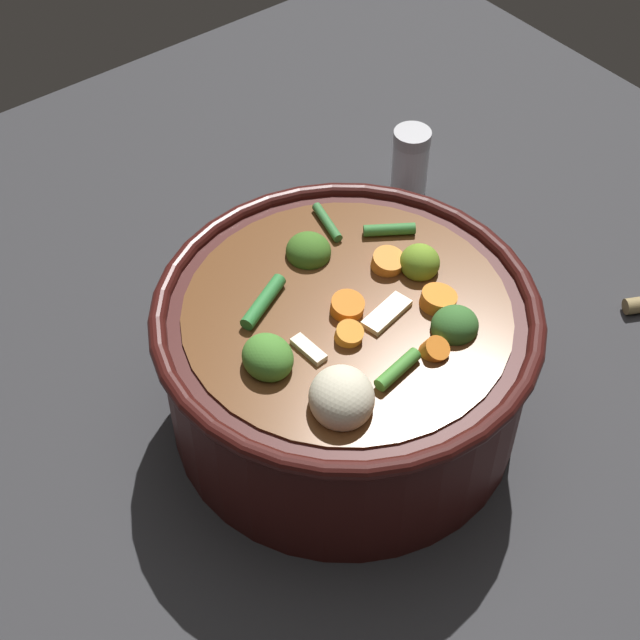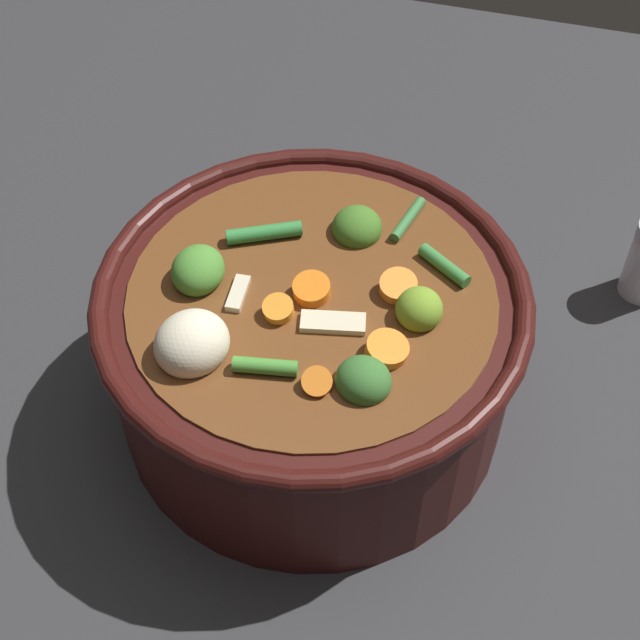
# 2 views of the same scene
# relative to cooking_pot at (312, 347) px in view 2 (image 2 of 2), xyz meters

# --- Properties ---
(ground_plane) EXTENTS (1.10, 1.10, 0.00)m
(ground_plane) POSITION_rel_cooking_pot_xyz_m (0.00, -0.00, -0.07)
(ground_plane) COLOR #2D2D30
(cooking_pot) EXTENTS (0.29, 0.29, 0.15)m
(cooking_pot) POSITION_rel_cooking_pot_xyz_m (0.00, 0.00, 0.00)
(cooking_pot) COLOR #38110F
(cooking_pot) RESTS_ON ground_plane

